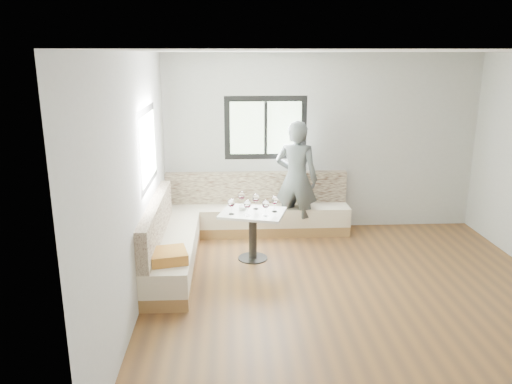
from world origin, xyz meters
TOP-DOWN VIEW (x-y plane):
  - room at (-0.08, 0.08)m, footprint 5.01×5.01m
  - banquette at (-1.59, 1.62)m, footprint 2.90×2.80m
  - table at (-1.17, 1.17)m, footprint 0.99×0.86m
  - person at (-0.45, 2.11)m, footprint 0.78×0.64m
  - olive_ramekin at (-1.30, 1.28)m, footprint 0.11×0.11m
  - wine_glass_a at (-1.46, 1.08)m, footprint 0.10×0.10m
  - wine_glass_b at (-1.25, 1.01)m, footprint 0.10×0.10m
  - wine_glass_c at (-1.00, 1.00)m, footprint 0.10×0.10m
  - wine_glass_d at (-1.12, 1.30)m, footprint 0.10×0.10m
  - wine_glass_e at (-0.87, 1.16)m, footprint 0.10×0.10m
  - wine_glass_f at (-1.31, 1.43)m, footprint 0.10×0.10m

SIDE VIEW (x-z plane):
  - banquette at x=-1.59m, z-range -0.14..0.81m
  - table at x=-1.17m, z-range 0.17..0.86m
  - olive_ramekin at x=-1.30m, z-range 0.69..0.73m
  - wine_glass_a at x=-1.46m, z-range 0.73..0.96m
  - wine_glass_b at x=-1.25m, z-range 0.73..0.96m
  - wine_glass_c at x=-1.00m, z-range 0.73..0.96m
  - wine_glass_d at x=-1.12m, z-range 0.73..0.96m
  - wine_glass_e at x=-0.87m, z-range 0.73..0.96m
  - wine_glass_f at x=-1.31m, z-range 0.73..0.96m
  - person at x=-0.45m, z-range 0.00..1.82m
  - room at x=-0.08m, z-range 0.01..2.82m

